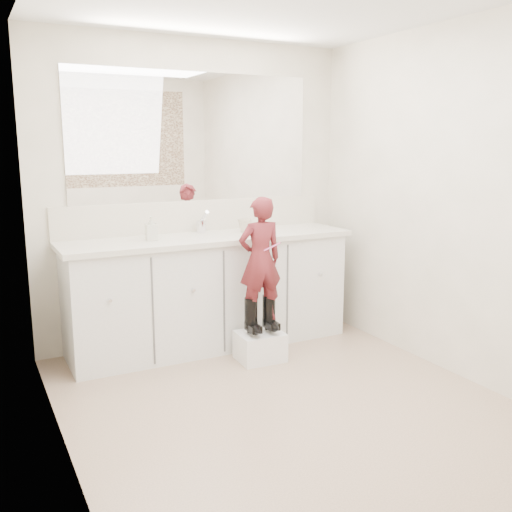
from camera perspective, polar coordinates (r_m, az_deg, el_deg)
floor at (r=3.65m, az=3.18°, el=-14.67°), size 3.00×3.00×0.00m
wall_back at (r=4.65m, az=-6.12°, el=6.30°), size 2.60×0.00×2.60m
wall_front at (r=2.17m, az=24.03°, el=-0.16°), size 2.60×0.00×2.60m
wall_left at (r=2.88m, az=-19.50°, el=2.72°), size 0.00×3.00×3.00m
wall_right at (r=4.12m, az=19.20°, el=5.12°), size 0.00×3.00×3.00m
vanity_cabinet at (r=4.54m, az=-4.65°, el=-3.75°), size 2.20×0.55×0.85m
countertop at (r=4.43m, az=-4.66°, el=1.78°), size 2.28×0.58×0.04m
backsplash at (r=4.66m, az=-6.01°, el=4.02°), size 2.28×0.03×0.25m
mirror at (r=4.63m, az=-6.18°, el=11.73°), size 2.00×0.02×1.00m
faucet at (r=4.57m, az=-5.48°, el=2.94°), size 0.08×0.08×0.10m
cup at (r=4.60m, az=-1.12°, el=3.09°), size 0.13×0.13×0.11m
soap_bottle at (r=4.26m, az=-10.44°, el=2.75°), size 0.09×0.09×0.18m
step_stool at (r=4.30m, az=0.40°, el=-9.01°), size 0.35×0.29×0.21m
boot_left at (r=4.19m, az=-0.51°, el=-6.03°), size 0.11×0.19×0.28m
boot_right at (r=4.26m, az=1.30°, el=-5.75°), size 0.11×0.19×0.28m
toddler at (r=4.12m, az=0.41°, el=-0.34°), size 0.34×0.23×0.91m
toothbrush at (r=4.09m, az=1.61°, el=0.92°), size 0.14×0.02×0.06m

